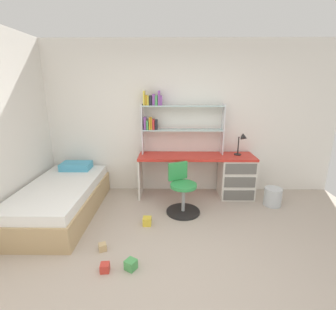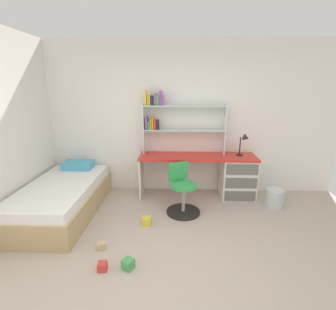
% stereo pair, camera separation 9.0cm
% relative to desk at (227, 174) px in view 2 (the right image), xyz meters
% --- Properties ---
extents(ground_plane, '(5.61, 5.66, 0.02)m').
position_rel_desk_xyz_m(ground_plane, '(-0.85, -2.05, -0.42)').
color(ground_plane, '#B2A393').
extents(room_shell, '(5.61, 5.66, 2.66)m').
position_rel_desk_xyz_m(room_shell, '(-2.02, -0.87, 0.92)').
color(room_shell, white).
rests_on(room_shell, ground_plane).
extents(desk, '(1.99, 0.52, 0.75)m').
position_rel_desk_xyz_m(desk, '(0.00, 0.00, 0.00)').
color(desk, red).
rests_on(desk, ground_plane).
extents(bookshelf_hutch, '(1.41, 0.22, 1.08)m').
position_rel_desk_xyz_m(bookshelf_hutch, '(-0.97, 0.14, 0.96)').
color(bookshelf_hutch, silver).
rests_on(bookshelf_hutch, desk).
extents(desk_lamp, '(0.20, 0.16, 0.38)m').
position_rel_desk_xyz_m(desk_lamp, '(0.25, 0.01, 0.59)').
color(desk_lamp, black).
rests_on(desk_lamp, desk).
extents(swivel_chair, '(0.52, 0.52, 0.77)m').
position_rel_desk_xyz_m(swivel_chair, '(-0.79, -0.60, -0.12)').
color(swivel_chair, black).
rests_on(swivel_chair, ground_plane).
extents(bed_platform, '(1.00, 1.91, 0.60)m').
position_rel_desk_xyz_m(bed_platform, '(-2.63, -0.68, -0.17)').
color(bed_platform, tan).
rests_on(bed_platform, ground_plane).
extents(waste_bin, '(0.28, 0.28, 0.29)m').
position_rel_desk_xyz_m(waste_bin, '(0.71, -0.36, -0.27)').
color(waste_bin, silver).
rests_on(waste_bin, ground_plane).
extents(toy_block_yellow_0, '(0.12, 0.12, 0.12)m').
position_rel_desk_xyz_m(toy_block_yellow_0, '(-1.30, -0.99, -0.36)').
color(toy_block_yellow_0, gold).
rests_on(toy_block_yellow_0, ground_plane).
extents(toy_block_natural_1, '(0.12, 0.12, 0.09)m').
position_rel_desk_xyz_m(toy_block_natural_1, '(-1.78, -1.56, -0.37)').
color(toy_block_natural_1, tan).
rests_on(toy_block_natural_1, ground_plane).
extents(toy_block_green_2, '(0.15, 0.15, 0.11)m').
position_rel_desk_xyz_m(toy_block_green_2, '(-1.39, -1.86, -0.36)').
color(toy_block_green_2, '#479E51').
rests_on(toy_block_green_2, ground_plane).
extents(toy_block_red_3, '(0.10, 0.10, 0.09)m').
position_rel_desk_xyz_m(toy_block_red_3, '(-1.66, -1.90, -0.37)').
color(toy_block_red_3, red).
rests_on(toy_block_red_3, ground_plane).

